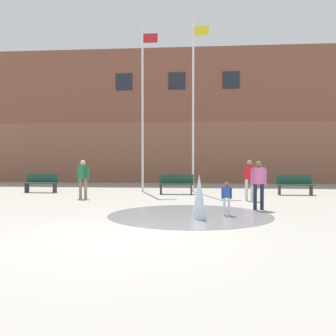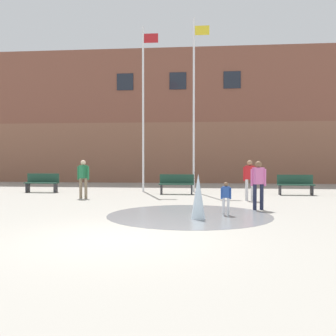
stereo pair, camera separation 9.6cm
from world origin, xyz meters
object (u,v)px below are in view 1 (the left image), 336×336
object	(u,v)px
park_bench_far_left	(41,182)
park_bench_far_right	(295,184)
flagpole_left	(143,104)
adult_watching	(83,176)
adult_near_bench	(259,181)
teen_by_trashcan	(249,177)
flagpole_right	(194,100)
child_in_fountain	(227,196)
park_bench_near_trashcan	(176,184)

from	to	relation	value
park_bench_far_left	park_bench_far_right	bearing A→B (deg)	-0.71
flagpole_left	adult_watching	bearing A→B (deg)	-119.69
park_bench_far_right	adult_near_bench	distance (m)	5.77
teen_by_trashcan	flagpole_right	world-z (taller)	flagpole_right
child_in_fountain	teen_by_trashcan	size ratio (longest dim) A/B	0.62
teen_by_trashcan	adult_watching	size ratio (longest dim) A/B	1.00
park_bench_far_right	flagpole_left	bearing A→B (deg)	171.32
park_bench_far_right	adult_near_bench	xyz separation A→B (m)	(-2.34, -5.25, 0.45)
park_bench_near_trashcan	teen_by_trashcan	bearing A→B (deg)	-38.25
teen_by_trashcan	flagpole_right	distance (m)	5.57
park_bench_far_left	adult_near_bench	world-z (taller)	adult_near_bench
flagpole_left	teen_by_trashcan	bearing A→B (deg)	-37.10
park_bench_near_trashcan	park_bench_far_right	bearing A→B (deg)	1.31
flagpole_left	park_bench_far_left	bearing A→B (deg)	-169.05
park_bench_far_left	flagpole_right	distance (m)	8.43
park_bench_near_trashcan	adult_near_bench	xyz separation A→B (m)	(3.05, -5.13, 0.45)
park_bench_far_left	teen_by_trashcan	world-z (taller)	teen_by_trashcan
adult_near_bench	teen_by_trashcan	bearing A→B (deg)	61.40
child_in_fountain	park_bench_near_trashcan	bearing A→B (deg)	-65.94
child_in_fountain	flagpole_left	distance (m)	9.27
teen_by_trashcan	flagpole_left	distance (m)	6.90
adult_near_bench	adult_watching	bearing A→B (deg)	128.72
adult_near_bench	child_in_fountain	bearing A→B (deg)	-158.76
park_bench_far_left	adult_near_bench	distance (m)	11.05
flagpole_left	child_in_fountain	bearing A→B (deg)	-64.32
adult_near_bench	adult_watching	distance (m)	7.34
park_bench_near_trashcan	park_bench_far_right	world-z (taller)	same
park_bench_far_left	park_bench_near_trashcan	distance (m)	6.58
adult_watching	teen_by_trashcan	bearing A→B (deg)	107.72
park_bench_far_right	flagpole_right	size ratio (longest dim) A/B	0.19
park_bench_far_right	adult_near_bench	bearing A→B (deg)	-114.00
park_bench_far_left	park_bench_near_trashcan	world-z (taller)	same
park_bench_near_trashcan	teen_by_trashcan	distance (m)	3.93
park_bench_far_right	flagpole_left	world-z (taller)	flagpole_left
adult_near_bench	flagpole_left	bearing A→B (deg)	98.70
park_bench_near_trashcan	adult_watching	bearing A→B (deg)	-148.59
adult_watching	flagpole_right	distance (m)	6.70
child_in_fountain	flagpole_left	size ratio (longest dim) A/B	0.12
adult_watching	park_bench_far_left	bearing A→B (deg)	-112.52
teen_by_trashcan	child_in_fountain	bearing A→B (deg)	92.28
park_bench_far_left	adult_near_bench	bearing A→B (deg)	-29.31
park_bench_far_left	child_in_fountain	distance (m)	10.84
child_in_fountain	adult_near_bench	bearing A→B (deg)	-123.23
park_bench_near_trashcan	park_bench_far_left	bearing A→B (deg)	177.63
teen_by_trashcan	adult_near_bench	xyz separation A→B (m)	(-0.01, -2.72, 0.00)
teen_by_trashcan	adult_near_bench	world-z (taller)	same
adult_watching	flagpole_left	distance (m)	5.25
park_bench_far_right	child_in_fountain	bearing A→B (deg)	-117.74
flagpole_right	child_in_fountain	bearing A→B (deg)	-81.29
adult_near_bench	flagpole_left	size ratio (longest dim) A/B	0.19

